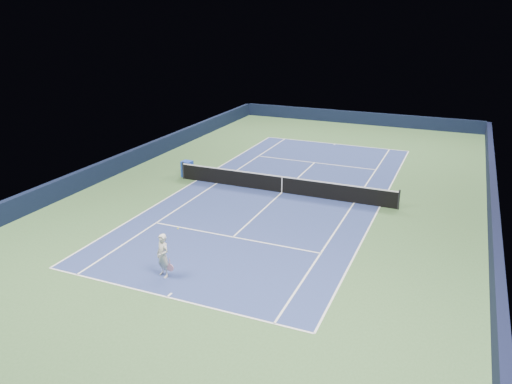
% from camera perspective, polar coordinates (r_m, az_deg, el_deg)
% --- Properties ---
extents(ground, '(40.00, 40.00, 0.00)m').
position_cam_1_polar(ground, '(28.18, 2.97, -0.07)').
color(ground, '#395C32').
rests_on(ground, ground).
extents(wall_far, '(22.00, 0.35, 1.10)m').
position_cam_1_polar(wall_far, '(46.52, 11.55, 8.31)').
color(wall_far, black).
rests_on(wall_far, ground).
extents(wall_right, '(0.35, 40.00, 1.10)m').
position_cam_1_polar(wall_right, '(26.57, 25.47, -2.09)').
color(wall_right, black).
rests_on(wall_right, ground).
extents(wall_left, '(0.35, 40.00, 1.10)m').
position_cam_1_polar(wall_left, '(33.10, -14.91, 3.34)').
color(wall_left, '#101832').
rests_on(wall_left, ground).
extents(court_surface, '(10.97, 23.77, 0.01)m').
position_cam_1_polar(court_surface, '(28.18, 2.97, -0.07)').
color(court_surface, navy).
rests_on(court_surface, ground).
extents(baseline_far, '(10.97, 0.08, 0.00)m').
position_cam_1_polar(baseline_far, '(39.08, 9.04, 5.46)').
color(baseline_far, white).
rests_on(baseline_far, ground).
extents(baseline_near, '(10.97, 0.08, 0.00)m').
position_cam_1_polar(baseline_near, '(18.54, -10.13, -11.74)').
color(baseline_near, white).
rests_on(baseline_near, ground).
extents(sideline_doubles_right, '(0.08, 23.77, 0.00)m').
position_cam_1_polar(sideline_doubles_right, '(26.93, 13.99, -1.62)').
color(sideline_doubles_right, white).
rests_on(sideline_doubles_right, ground).
extents(sideline_doubles_left, '(0.08, 23.77, 0.00)m').
position_cam_1_polar(sideline_doubles_left, '(30.38, -6.79, 1.33)').
color(sideline_doubles_left, white).
rests_on(sideline_doubles_left, ground).
extents(sideline_singles_right, '(0.08, 23.77, 0.00)m').
position_cam_1_polar(sideline_singles_right, '(27.15, 11.14, -1.22)').
color(sideline_singles_right, white).
rests_on(sideline_singles_right, ground).
extents(sideline_singles_left, '(0.08, 23.77, 0.00)m').
position_cam_1_polar(sideline_singles_left, '(29.75, -4.49, 1.01)').
color(sideline_singles_left, white).
rests_on(sideline_singles_left, ground).
extents(service_line_far, '(8.23, 0.08, 0.00)m').
position_cam_1_polar(service_line_far, '(33.97, 6.71, 3.36)').
color(service_line_far, white).
rests_on(service_line_far, ground).
extents(service_line_near, '(8.23, 0.08, 0.00)m').
position_cam_1_polar(service_line_near, '(22.72, -2.65, -5.16)').
color(service_line_near, white).
rests_on(service_line_near, ground).
extents(center_service_line, '(0.08, 12.80, 0.00)m').
position_cam_1_polar(center_service_line, '(28.18, 2.97, -0.06)').
color(center_service_line, white).
rests_on(center_service_line, ground).
extents(center_mark_far, '(0.08, 0.30, 0.00)m').
position_cam_1_polar(center_mark_far, '(38.94, 8.98, 5.41)').
color(center_mark_far, white).
rests_on(center_mark_far, ground).
extents(center_mark_near, '(0.08, 0.30, 0.00)m').
position_cam_1_polar(center_mark_near, '(18.64, -9.88, -11.53)').
color(center_mark_near, white).
rests_on(center_mark_near, ground).
extents(tennis_net, '(12.90, 0.10, 1.07)m').
position_cam_1_polar(tennis_net, '(28.01, 2.99, 0.90)').
color(tennis_net, black).
rests_on(tennis_net, ground).
extents(sponsor_cube, '(0.65, 0.58, 0.99)m').
position_cam_1_polar(sponsor_cube, '(31.05, -7.86, 2.64)').
color(sponsor_cube, '#1E41B6').
rests_on(sponsor_cube, ground).
extents(tennis_player, '(0.85, 1.35, 1.75)m').
position_cam_1_polar(tennis_player, '(19.48, -10.58, -7.17)').
color(tennis_player, silver).
rests_on(tennis_player, ground).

